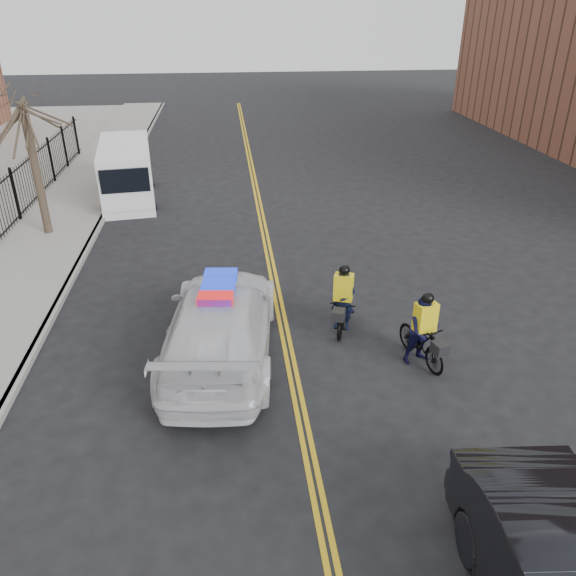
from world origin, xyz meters
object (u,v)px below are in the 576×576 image
(police_cruiser, at_px, (221,323))
(cyclist_near, at_px, (342,307))
(cargo_van, at_px, (127,173))
(cyclist_far, at_px, (423,335))

(police_cruiser, xyz_separation_m, cyclist_near, (3.03, 0.87, -0.26))
(police_cruiser, height_order, cargo_van, cargo_van)
(cargo_van, distance_m, cyclist_near, 13.09)
(cargo_van, xyz_separation_m, cyclist_far, (8.31, -12.84, -0.41))
(cyclist_near, distance_m, cyclist_far, 2.25)
(cargo_van, relative_size, cyclist_near, 2.96)
(police_cruiser, distance_m, cyclist_far, 4.62)
(cyclist_far, bearing_deg, police_cruiser, 154.50)
(cargo_van, bearing_deg, cyclist_near, -66.22)
(police_cruiser, relative_size, cargo_van, 1.10)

